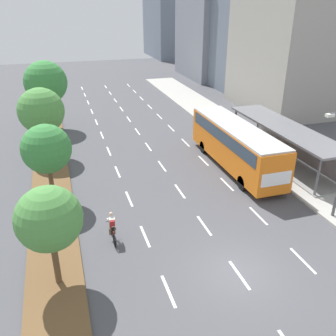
{
  "coord_description": "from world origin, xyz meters",
  "views": [
    {
      "loc": [
        -7.13,
        -11.82,
        11.69
      ],
      "look_at": [
        -0.43,
        9.8,
        1.2
      ],
      "focal_mm": 38.51,
      "sensor_mm": 36.0,
      "label": 1
    }
  ],
  "objects_px": {
    "cyclist": "(112,228)",
    "median_tree_nearest": "(49,219)",
    "median_tree_third": "(41,111)",
    "bus": "(235,142)",
    "median_tree_second": "(46,149)",
    "median_tree_fourth": "(46,82)",
    "bus_shelter": "(286,140)"
  },
  "relations": [
    {
      "from": "cyclist",
      "to": "median_tree_nearest",
      "type": "distance_m",
      "value": 4.65
    },
    {
      "from": "median_tree_third",
      "to": "bus",
      "type": "bearing_deg",
      "value": -24.56
    },
    {
      "from": "median_tree_second",
      "to": "median_tree_fourth",
      "type": "bearing_deg",
      "value": 89.6
    },
    {
      "from": "bus_shelter",
      "to": "median_tree_second",
      "type": "height_order",
      "value": "median_tree_second"
    },
    {
      "from": "bus_shelter",
      "to": "median_tree_second",
      "type": "bearing_deg",
      "value": -176.08
    },
    {
      "from": "bus",
      "to": "median_tree_second",
      "type": "bearing_deg",
      "value": -173.9
    },
    {
      "from": "median_tree_third",
      "to": "median_tree_second",
      "type": "bearing_deg",
      "value": -87.53
    },
    {
      "from": "median_tree_nearest",
      "to": "median_tree_second",
      "type": "bearing_deg",
      "value": 90.38
    },
    {
      "from": "bus_shelter",
      "to": "bus",
      "type": "relative_size",
      "value": 1.1
    },
    {
      "from": "median_tree_nearest",
      "to": "median_tree_third",
      "type": "bearing_deg",
      "value": 91.43
    },
    {
      "from": "median_tree_third",
      "to": "median_tree_fourth",
      "type": "xyz_separation_m",
      "value": [
        0.44,
        7.71,
        0.69
      ]
    },
    {
      "from": "median_tree_fourth",
      "to": "median_tree_nearest",
      "type": "bearing_deg",
      "value": -90.14
    },
    {
      "from": "bus",
      "to": "bus_shelter",
      "type": "bearing_deg",
      "value": -2.95
    },
    {
      "from": "cyclist",
      "to": "median_tree_nearest",
      "type": "relative_size",
      "value": 0.38
    },
    {
      "from": "median_tree_second",
      "to": "bus_shelter",
      "type": "bearing_deg",
      "value": 3.92
    },
    {
      "from": "cyclist",
      "to": "median_tree_second",
      "type": "distance_m",
      "value": 6.63
    },
    {
      "from": "bus_shelter",
      "to": "bus",
      "type": "bearing_deg",
      "value": 177.05
    },
    {
      "from": "median_tree_nearest",
      "to": "median_tree_second",
      "type": "distance_m",
      "value": 7.72
    },
    {
      "from": "median_tree_second",
      "to": "median_tree_third",
      "type": "height_order",
      "value": "median_tree_third"
    },
    {
      "from": "median_tree_fourth",
      "to": "bus_shelter",
      "type": "bearing_deg",
      "value": -38.95
    },
    {
      "from": "bus",
      "to": "median_tree_nearest",
      "type": "height_order",
      "value": "median_tree_nearest"
    },
    {
      "from": "bus_shelter",
      "to": "median_tree_third",
      "type": "distance_m",
      "value": 19.27
    },
    {
      "from": "median_tree_nearest",
      "to": "median_tree_third",
      "type": "relative_size",
      "value": 0.85
    },
    {
      "from": "median_tree_fourth",
      "to": "bus",
      "type": "bearing_deg",
      "value": -46.45
    },
    {
      "from": "bus_shelter",
      "to": "median_tree_third",
      "type": "bearing_deg",
      "value": 160.17
    },
    {
      "from": "cyclist",
      "to": "median_tree_fourth",
      "type": "height_order",
      "value": "median_tree_fourth"
    },
    {
      "from": "bus_shelter",
      "to": "median_tree_second",
      "type": "relative_size",
      "value": 2.45
    },
    {
      "from": "cyclist",
      "to": "median_tree_second",
      "type": "height_order",
      "value": "median_tree_second"
    },
    {
      "from": "median_tree_third",
      "to": "median_tree_nearest",
      "type": "bearing_deg",
      "value": -88.57
    },
    {
      "from": "cyclist",
      "to": "median_tree_fourth",
      "type": "relative_size",
      "value": 0.28
    },
    {
      "from": "bus",
      "to": "median_tree_second",
      "type": "distance_m",
      "value": 13.58
    },
    {
      "from": "bus_shelter",
      "to": "median_tree_third",
      "type": "relative_size",
      "value": 2.2
    }
  ]
}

